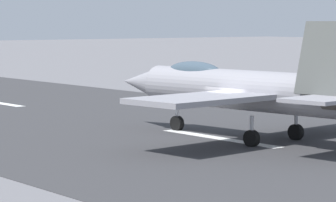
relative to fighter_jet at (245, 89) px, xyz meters
name	(u,v)px	position (x,y,z in m)	size (l,w,h in m)	color
ground_plane	(228,140)	(0.36, 0.78, -2.43)	(400.00, 400.00, 0.00)	slate
runway_strip	(228,140)	(0.34, 0.78, -2.42)	(240.00, 26.00, 0.02)	#363538
fighter_jet	(245,89)	(0.00, 0.00, 0.00)	(16.57, 14.71, 5.63)	gray
crew_person	(249,93)	(12.04, -11.63, -1.59)	(0.70, 0.36, 1.69)	#1E2338
marker_cone_mid	(309,106)	(7.55, -12.67, -2.16)	(0.44, 0.44, 0.55)	orange
marker_cone_far	(159,90)	(23.25, -12.67, -2.16)	(0.44, 0.44, 0.55)	orange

